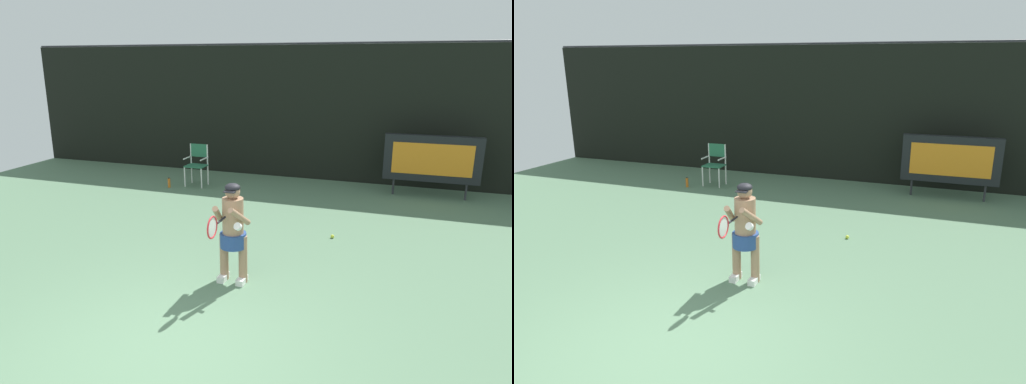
% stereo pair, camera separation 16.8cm
% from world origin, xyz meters
% --- Properties ---
extents(ground, '(18.00, 22.00, 0.03)m').
position_xyz_m(ground, '(0.00, -0.19, -0.01)').
color(ground, '#547658').
extents(backdrop_screen, '(18.00, 0.12, 3.66)m').
position_xyz_m(backdrop_screen, '(0.00, 8.50, 1.81)').
color(backdrop_screen, black).
rests_on(backdrop_screen, ground).
extents(scoreboard, '(2.20, 0.21, 1.50)m').
position_xyz_m(scoreboard, '(2.99, 7.57, 0.95)').
color(scoreboard, black).
rests_on(scoreboard, ground).
extents(umpire_chair, '(0.52, 0.44, 1.08)m').
position_xyz_m(umpire_chair, '(-2.80, 6.81, 0.62)').
color(umpire_chair, white).
rests_on(umpire_chair, ground).
extents(water_bottle, '(0.07, 0.07, 0.27)m').
position_xyz_m(water_bottle, '(-3.39, 6.33, 0.12)').
color(water_bottle, orange).
rests_on(water_bottle, ground).
extents(tennis_player, '(0.53, 0.60, 1.51)m').
position_xyz_m(tennis_player, '(0.14, 1.95, 0.83)').
color(tennis_player, white).
rests_on(tennis_player, ground).
extents(tennis_racket, '(0.03, 0.60, 0.31)m').
position_xyz_m(tennis_racket, '(0.10, 1.34, 1.06)').
color(tennis_racket, black).
extents(tennis_ball_loose, '(0.07, 0.07, 0.07)m').
position_xyz_m(tennis_ball_loose, '(1.25, 4.14, 0.03)').
color(tennis_ball_loose, '#CCDB3D').
rests_on(tennis_ball_loose, ground).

